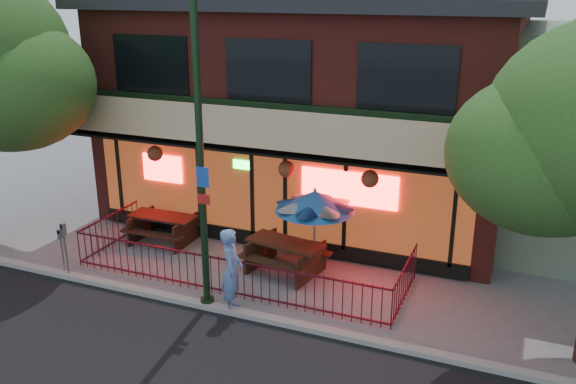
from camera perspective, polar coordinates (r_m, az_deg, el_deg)
name	(u,v)px	position (r m, az deg, el deg)	size (l,w,h in m)	color
ground	(216,298)	(14.89, -6.76, -9.80)	(80.00, 80.00, 0.00)	gray
curb	(205,305)	(14.49, -7.74, -10.45)	(80.00, 0.25, 0.12)	#999993
restaurant_building	(319,83)	(19.80, 2.88, 10.13)	(12.96, 9.49, 8.05)	maroon
patio_fence	(225,265)	(15.00, -5.93, -6.85)	(8.44, 2.62, 1.00)	#4A0F1C
street_light	(201,177)	(13.34, -8.10, 1.40)	(0.43, 0.32, 7.00)	black
picnic_table_left	(163,224)	(17.99, -11.62, -2.99)	(1.97, 1.54, 0.83)	black
picnic_table_right	(285,252)	(15.80, -0.25, -5.64)	(2.24, 1.86, 0.85)	#392014
patio_umbrella	(315,201)	(15.27, 2.53, -0.83)	(2.02, 2.02, 2.31)	gray
pedestrian	(232,270)	(13.88, -5.29, -7.32)	(0.73, 0.48, 2.01)	#6181C2
parking_meter_near	(65,241)	(16.31, -20.17, -4.33)	(0.16, 0.15, 1.49)	gray
parking_meter_far	(61,244)	(16.55, -20.45, -4.59)	(0.12, 0.11, 1.27)	#95989D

